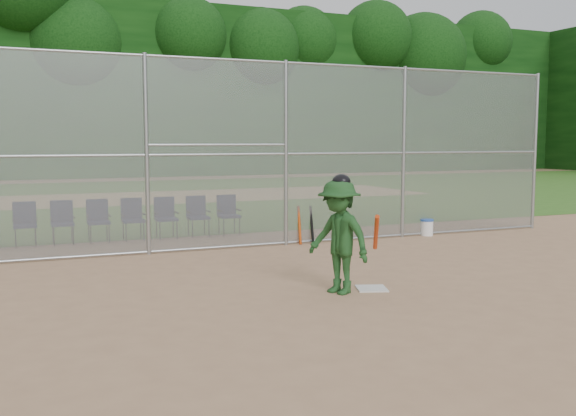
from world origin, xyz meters
name	(u,v)px	position (x,y,z in m)	size (l,w,h in m)	color
ground	(356,301)	(0.00, 0.00, 0.00)	(100.00, 100.00, 0.00)	tan
grass_strip	(138,198)	(0.00, 18.00, 0.01)	(100.00, 100.00, 0.00)	#305F1C
dirt_patch_far	(138,198)	(0.00, 18.00, 0.01)	(24.00, 24.00, 0.00)	tan
backstop_fence	(242,151)	(0.00, 5.00, 2.07)	(16.09, 0.09, 4.00)	gray
treeline	(126,64)	(0.00, 20.00, 5.50)	(81.00, 60.00, 11.00)	black
home_plate	(372,288)	(0.60, 0.58, 0.01)	(0.45, 0.45, 0.02)	silver
batter_at_plate	(339,236)	(0.01, 0.55, 0.87)	(1.09, 1.35, 1.79)	#1C471E
water_cooler	(427,227)	(4.68, 4.96, 0.20)	(0.32, 0.32, 0.40)	white
spare_bats	(306,225)	(1.47, 4.98, 0.42)	(0.36, 0.22, 0.85)	#D84C14
chair_1	(25,225)	(-4.28, 6.98, 0.48)	(0.54, 0.52, 0.96)	#10173B
chair_2	(63,223)	(-3.51, 6.98, 0.48)	(0.54, 0.52, 0.96)	#10173B
chair_3	(99,221)	(-2.75, 6.98, 0.48)	(0.54, 0.52, 0.96)	#10173B
chair_4	(133,220)	(-1.98, 6.98, 0.48)	(0.54, 0.52, 0.96)	#10173B
chair_5	(166,218)	(-1.21, 6.98, 0.48)	(0.54, 0.52, 0.96)	#10173B
chair_6	(198,216)	(-0.44, 6.98, 0.48)	(0.54, 0.52, 0.96)	#10173B
chair_7	(229,215)	(0.33, 6.98, 0.48)	(0.54, 0.52, 0.96)	#10173B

